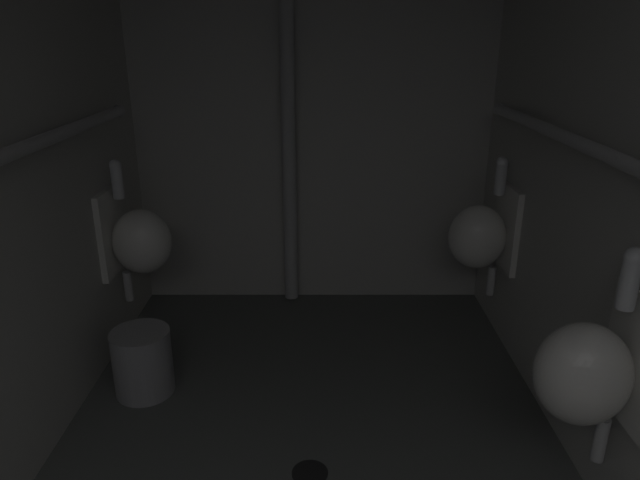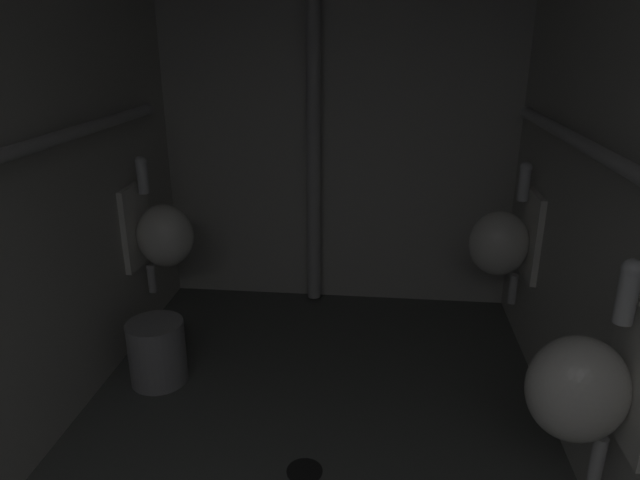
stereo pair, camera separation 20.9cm
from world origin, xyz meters
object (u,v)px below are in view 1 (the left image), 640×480
Objects in this scene: urinal_right_far at (482,235)px; standpipe_back_wall at (289,108)px; urinal_right_mid at (590,371)px; waste_bin at (143,362)px; floor_drain at (311,472)px; urinal_left_mid at (138,239)px.

urinal_right_far is 0.32× the size of standpipe_back_wall.
urinal_right_mid is 1.87m from waste_bin.
floor_drain is (0.14, -1.50, -1.18)m from standpipe_back_wall.
urinal_left_mid is at bearing 131.95° from floor_drain.
urinal_right_mid is at bearing -59.10° from standpipe_back_wall.
waste_bin is (0.11, -0.46, -0.44)m from urinal_left_mid.
urinal_left_mid is at bearing 145.90° from urinal_right_mid.
urinal_right_mid is (1.78, -1.20, 0.00)m from urinal_left_mid.
urinal_right_mid is 5.39× the size of floor_drain.
urinal_right_far is at bearing -23.05° from standpipe_back_wall.
standpipe_back_wall reaches higher than floor_drain.
floor_drain is at bearing -129.65° from urinal_right_far.
urinal_left_mid is 2.43× the size of waste_bin.
urinal_right_far is at bearing 2.26° from urinal_left_mid.
urinal_left_mid reaches higher than waste_bin.
standpipe_back_wall reaches higher than waste_bin.
waste_bin is (-0.78, 0.54, 0.15)m from floor_drain.
standpipe_back_wall is (0.75, 0.51, 0.60)m from urinal_left_mid.
standpipe_back_wall is at bearing 33.82° from urinal_left_mid.
urinal_right_far is at bearing 90.00° from urinal_right_mid.
waste_bin is (-0.64, -0.96, -1.03)m from standpipe_back_wall.
floor_drain is at bearing -34.55° from waste_bin.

